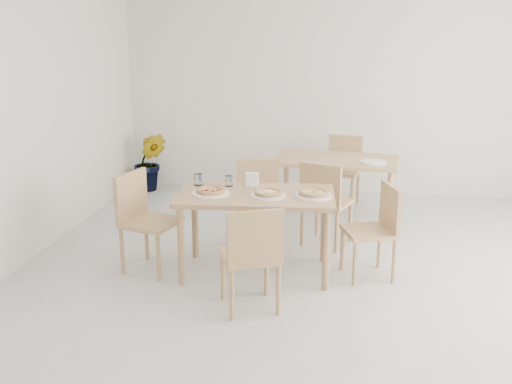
# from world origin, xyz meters

# --- Properties ---
(main_table) EXTENTS (1.43, 0.87, 0.75)m
(main_table) POSITION_xyz_m (-0.80, 0.58, 0.66)
(main_table) COLOR #AC7B58
(main_table) RESTS_ON ground
(chair_south) EXTENTS (0.56, 0.56, 0.87)m
(chair_south) POSITION_xyz_m (-0.71, -0.19, 0.50)
(chair_south) COLOR tan
(chair_south) RESTS_ON ground
(chair_north) EXTENTS (0.51, 0.51, 0.88)m
(chair_north) POSITION_xyz_m (-0.89, 1.29, 0.51)
(chair_north) COLOR tan
(chair_north) RESTS_ON ground
(chair_west) EXTENTS (0.55, 0.55, 0.91)m
(chair_west) POSITION_xyz_m (-1.83, 0.52, 0.53)
(chair_west) COLOR tan
(chair_west) RESTS_ON ground
(chair_east) EXTENTS (0.52, 0.52, 0.84)m
(chair_east) POSITION_xyz_m (0.27, 0.67, 0.49)
(chair_east) COLOR tan
(chair_east) RESTS_ON ground
(plate_margherita) EXTENTS (0.32, 0.32, 0.02)m
(plate_margherita) POSITION_xyz_m (-0.29, 0.57, 0.76)
(plate_margherita) COLOR white
(plate_margherita) RESTS_ON main_table
(plate_mushroom) EXTENTS (0.31, 0.31, 0.02)m
(plate_mushroom) POSITION_xyz_m (-0.68, 0.51, 0.76)
(plate_mushroom) COLOR white
(plate_mushroom) RESTS_ON main_table
(plate_pepperoni) EXTENTS (0.33, 0.33, 0.02)m
(plate_pepperoni) POSITION_xyz_m (-1.19, 0.50, 0.76)
(plate_pepperoni) COLOR white
(plate_pepperoni) RESTS_ON main_table
(pizza_margherita) EXTENTS (0.30, 0.30, 0.03)m
(pizza_margherita) POSITION_xyz_m (-0.29, 0.57, 0.78)
(pizza_margherita) COLOR tan
(pizza_margherita) RESTS_ON plate_margherita
(pizza_mushroom) EXTENTS (0.31, 0.31, 0.03)m
(pizza_mushroom) POSITION_xyz_m (-0.68, 0.51, 0.78)
(pizza_mushroom) COLOR tan
(pizza_mushroom) RESTS_ON plate_mushroom
(pizza_pepperoni) EXTENTS (0.34, 0.34, 0.03)m
(pizza_pepperoni) POSITION_xyz_m (-1.19, 0.50, 0.78)
(pizza_pepperoni) COLOR tan
(pizza_pepperoni) RESTS_ON plate_pepperoni
(tumbler_a) EXTENTS (0.08, 0.08, 0.11)m
(tumbler_a) POSITION_xyz_m (-1.37, 0.78, 0.80)
(tumbler_a) COLOR white
(tumbler_a) RESTS_ON main_table
(tumbler_b) EXTENTS (0.07, 0.07, 0.10)m
(tumbler_b) POSITION_xyz_m (-1.09, 0.80, 0.80)
(tumbler_b) COLOR white
(tumbler_b) RESTS_ON main_table
(napkin_holder) EXTENTS (0.12, 0.06, 0.14)m
(napkin_holder) POSITION_xyz_m (-0.87, 0.78, 0.82)
(napkin_holder) COLOR silver
(napkin_holder) RESTS_ON main_table
(fork_a) EXTENTS (0.04, 0.19, 0.01)m
(fork_a) POSITION_xyz_m (-1.32, 0.73, 0.75)
(fork_a) COLOR silver
(fork_a) RESTS_ON main_table
(fork_b) EXTENTS (0.07, 0.19, 0.01)m
(fork_b) POSITION_xyz_m (-1.01, 0.71, 0.75)
(fork_b) COLOR silver
(fork_b) RESTS_ON main_table
(second_table) EXTENTS (1.43, 0.90, 0.75)m
(second_table) POSITION_xyz_m (-0.14, 2.14, 0.66)
(second_table) COLOR tan
(second_table) RESTS_ON ground
(chair_back_s) EXTENTS (0.56, 0.56, 0.88)m
(chair_back_s) POSITION_xyz_m (-0.23, 1.35, 0.51)
(chair_back_s) COLOR tan
(chair_back_s) RESTS_ON ground
(chair_back_n) EXTENTS (0.50, 0.50, 0.86)m
(chair_back_n) POSITION_xyz_m (-0.06, 2.90, 0.50)
(chair_back_n) COLOR tan
(chair_back_n) RESTS_ON ground
(plate_empty) EXTENTS (0.28, 0.28, 0.02)m
(plate_empty) POSITION_xyz_m (0.26, 1.98, 0.76)
(plate_empty) COLOR white
(plate_empty) RESTS_ON second_table
(potted_plant) EXTENTS (0.50, 0.44, 0.80)m
(potted_plant) POSITION_xyz_m (-2.65, 3.15, 0.40)
(potted_plant) COLOR #2E5E1C
(potted_plant) RESTS_ON ground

